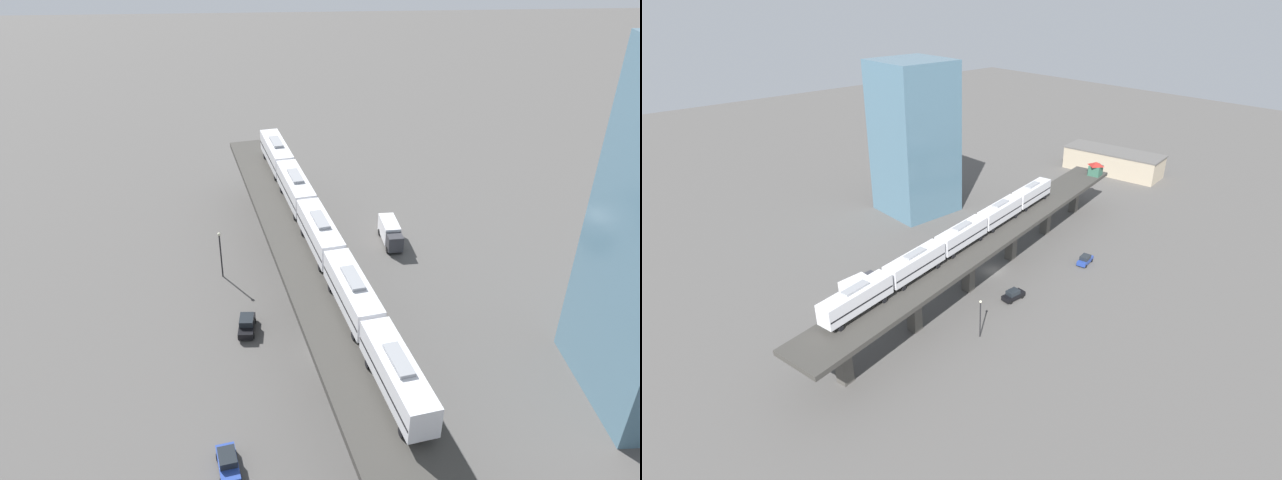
# 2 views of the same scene
# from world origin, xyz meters

# --- Properties ---
(ground_plane) EXTENTS (400.00, 400.00, 0.00)m
(ground_plane) POSITION_xyz_m (0.00, 0.00, 0.00)
(ground_plane) COLOR #514F4C
(elevated_viaduct) EXTENTS (26.98, 91.78, 8.46)m
(elevated_viaduct) POSITION_xyz_m (0.04, -0.19, 7.24)
(elevated_viaduct) COLOR #393733
(elevated_viaduct) RESTS_ON ground
(subway_train) EXTENTS (15.46, 61.66, 4.45)m
(subway_train) POSITION_xyz_m (0.38, -8.68, 11.00)
(subway_train) COLOR silver
(subway_train) RESTS_ON elevated_viaduct
(street_car_blue) EXTENTS (2.67, 4.68, 1.89)m
(street_car_blue) POSITION_xyz_m (10.41, 15.88, 0.94)
(street_car_blue) COLOR #233D93
(street_car_blue) RESTS_ON ground
(street_car_black) EXTENTS (2.09, 4.47, 1.89)m
(street_car_black) POSITION_xyz_m (9.49, -4.48, 0.94)
(street_car_black) COLOR black
(street_car_black) RESTS_ON ground
(delivery_truck) EXTENTS (2.81, 7.34, 3.20)m
(delivery_truck) POSITION_xyz_m (-11.04, -23.96, 1.76)
(delivery_truck) COLOR #333338
(delivery_truck) RESTS_ON ground
(street_lamp) EXTENTS (0.44, 0.44, 6.94)m
(street_lamp) POSITION_xyz_m (13.29, -16.40, 4.11)
(street_lamp) COLOR black
(street_lamp) RESTS_ON ground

